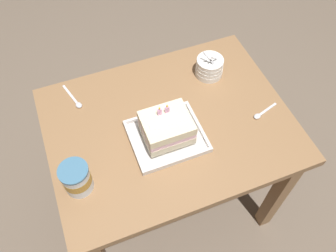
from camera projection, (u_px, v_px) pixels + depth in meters
name	position (u px, v px, depth m)	size (l,w,h in m)	color
ground_plane	(169.00, 196.00, 2.04)	(8.00, 8.00, 0.00)	#6B5B4C
dining_table	(169.00, 139.00, 1.52)	(0.99, 0.76, 0.74)	olive
foil_tray	(167.00, 137.00, 1.38)	(0.28, 0.25, 0.02)	silver
birthday_cake	(167.00, 127.00, 1.32)	(0.18, 0.16, 0.14)	beige
bowl_stack	(209.00, 67.00, 1.55)	(0.12, 0.12, 0.13)	white
ice_cream_tub	(76.00, 178.00, 1.22)	(0.10, 0.10, 0.13)	white
serving_spoon_near_tray	(260.00, 114.00, 1.44)	(0.13, 0.05, 0.01)	silver
serving_spoon_by_bowls	(76.00, 102.00, 1.48)	(0.06, 0.16, 0.01)	silver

